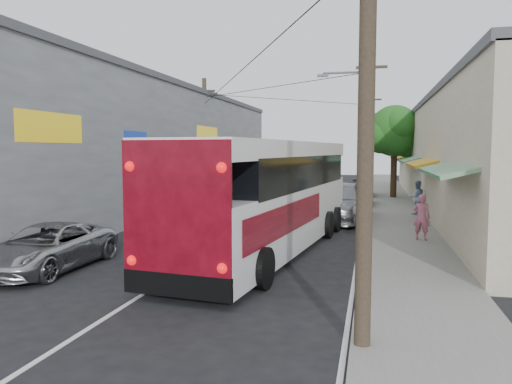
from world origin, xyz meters
TOP-DOWN VIEW (x-y plane):
  - ground at (0.00, 0.00)m, footprint 120.00×120.00m
  - sidewalk at (6.50, 20.00)m, footprint 3.00×80.00m
  - building_right at (10.99, 22.00)m, footprint 7.09×40.00m
  - building_left at (-8.50, 18.00)m, footprint 7.20×36.00m
  - utility_poles at (3.13, 20.33)m, footprint 11.80×45.28m
  - street_tree at (6.87, 26.02)m, footprint 4.40×4.00m
  - coach_bus at (1.94, 6.07)m, footprint 4.24×13.19m
  - jeepney at (-3.80, 1.93)m, footprint 2.21×4.76m
  - parked_suv at (3.80, 14.06)m, footprint 3.32×6.45m
  - parked_car_mid at (4.60, 20.70)m, footprint 1.66×4.05m
  - parked_car_far at (4.60, 27.00)m, footprint 1.47×3.99m
  - pedestrian_near at (7.14, 8.76)m, footprint 0.71×0.57m
  - pedestrian_far at (7.60, 16.41)m, footprint 1.00×0.87m

SIDE VIEW (x-z plane):
  - ground at x=0.00m, z-range 0.00..0.00m
  - sidewalk at x=6.50m, z-range 0.00..0.12m
  - parked_car_far at x=4.60m, z-range 0.00..1.30m
  - jeepney at x=-3.80m, z-range 0.00..1.32m
  - parked_car_mid at x=4.60m, z-range 0.00..1.37m
  - parked_suv at x=3.80m, z-range 0.00..1.79m
  - pedestrian_near at x=7.14m, z-range 0.12..1.83m
  - pedestrian_far at x=7.60m, z-range 0.12..1.89m
  - coach_bus at x=1.94m, z-range 0.07..3.81m
  - building_right at x=10.99m, z-range 0.03..6.28m
  - building_left at x=-8.50m, z-range 0.03..7.28m
  - utility_poles at x=3.13m, z-range 0.13..8.13m
  - street_tree at x=6.87m, z-range 1.37..7.97m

